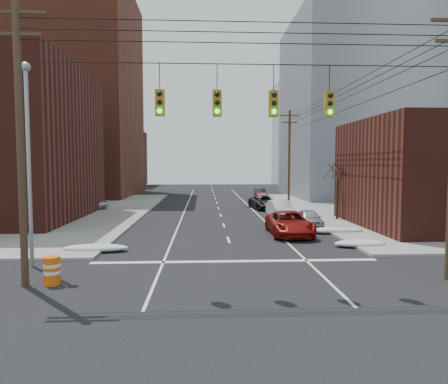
{
  "coord_description": "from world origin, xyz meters",
  "views": [
    {
      "loc": [
        -1.51,
        -12.64,
        4.76
      ],
      "look_at": [
        -0.27,
        12.21,
        3.0
      ],
      "focal_mm": 32.0,
      "sensor_mm": 36.0,
      "label": 1
    }
  ],
  "objects": [
    {
      "name": "ground",
      "position": [
        0.0,
        0.0,
        0.0
      ],
      "size": [
        160.0,
        160.0,
        0.0
      ],
      "primitive_type": "plane",
      "color": "black",
      "rests_on": "ground"
    },
    {
      "name": "building_brick_tall",
      "position": [
        -24.0,
        48.0,
        15.0
      ],
      "size": [
        24.0,
        20.0,
        30.0
      ],
      "primitive_type": "cube",
      "color": "brown",
      "rests_on": "ground"
    },
    {
      "name": "building_brick_far",
      "position": [
        -26.0,
        74.0,
        6.0
      ],
      "size": [
        22.0,
        18.0,
        12.0
      ],
      "primitive_type": "cube",
      "color": "#4B1B16",
      "rests_on": "ground"
    },
    {
      "name": "building_office",
      "position": [
        22.0,
        44.0,
        12.5
      ],
      "size": [
        22.0,
        20.0,
        25.0
      ],
      "primitive_type": "cube",
      "color": "gray",
      "rests_on": "ground"
    },
    {
      "name": "building_glass",
      "position": [
        24.0,
        70.0,
        11.0
      ],
      "size": [
        20.0,
        18.0,
        22.0
      ],
      "primitive_type": "cube",
      "color": "gray",
      "rests_on": "ground"
    },
    {
      "name": "utility_pole_left",
      "position": [
        -8.5,
        3.0,
        5.78
      ],
      "size": [
        2.2,
        0.28,
        11.0
      ],
      "color": "#473323",
      "rests_on": "ground"
    },
    {
      "name": "utility_pole_far",
      "position": [
        8.5,
        34.0,
        5.78
      ],
      "size": [
        2.2,
        0.28,
        11.0
      ],
      "color": "#473323",
      "rests_on": "ground"
    },
    {
      "name": "traffic_signals",
      "position": [
        0.1,
        2.97,
        7.17
      ],
      "size": [
        17.0,
        0.42,
        2.02
      ],
      "color": "black",
      "rests_on": "ground"
    },
    {
      "name": "street_light",
      "position": [
        -9.5,
        6.0,
        5.54
      ],
      "size": [
        0.44,
        0.44,
        9.32
      ],
      "color": "gray",
      "rests_on": "ground"
    },
    {
      "name": "bare_tree",
      "position": [
        9.59,
        20.0,
        2.32
      ],
      "size": [
        2.09,
        2.2,
        4.93
      ],
      "color": "black",
      "rests_on": "ground"
    },
    {
      "name": "snow_nw",
      "position": [
        -7.4,
        9.0,
        0.21
      ],
      "size": [
        3.5,
        1.08,
        0.42
      ],
      "primitive_type": "ellipsoid",
      "color": "silver",
      "rests_on": "ground"
    },
    {
      "name": "snow_ne",
      "position": [
        7.4,
        9.5,
        0.21
      ],
      "size": [
        3.0,
        1.08,
        0.42
      ],
      "primitive_type": "ellipsoid",
      "color": "silver",
      "rests_on": "ground"
    },
    {
      "name": "snow_east_far",
      "position": [
        7.4,
        14.0,
        0.21
      ],
      "size": [
        4.0,
        1.08,
        0.42
      ],
      "primitive_type": "ellipsoid",
      "color": "silver",
      "rests_on": "ground"
    },
    {
      "name": "red_pickup",
      "position": [
        4.17,
        13.56,
        0.79
      ],
      "size": [
        2.69,
        5.71,
        1.58
      ],
      "primitive_type": "imported",
      "rotation": [
        0.0,
        0.0,
        -0.01
      ],
      "color": "maroon",
      "rests_on": "ground"
    },
    {
      "name": "parked_car_a",
      "position": [
        6.4,
        16.88,
        0.66
      ],
      "size": [
        1.64,
        3.9,
        1.32
      ],
      "primitive_type": "imported",
      "rotation": [
        0.0,
        0.0,
        -0.02
      ],
      "color": "#B4B4B9",
      "rests_on": "ground"
    },
    {
      "name": "parked_car_b",
      "position": [
        5.19,
        22.08,
        0.76
      ],
      "size": [
        1.93,
        4.72,
        1.52
      ],
      "primitive_type": "imported",
      "rotation": [
        0.0,
        0.0,
        0.07
      ],
      "color": "silver",
      "rests_on": "ground"
    },
    {
      "name": "parked_car_c",
      "position": [
        4.8,
        28.82,
        0.73
      ],
      "size": [
        3.07,
        5.51,
        1.46
      ],
      "primitive_type": "imported",
      "rotation": [
        0.0,
        0.0,
        0.13
      ],
      "color": "black",
      "rests_on": "ground"
    },
    {
      "name": "parked_car_d",
      "position": [
        5.2,
        31.87,
        0.65
      ],
      "size": [
        2.31,
        4.68,
        1.31
      ],
      "primitive_type": "imported",
      "rotation": [
        0.0,
        0.0,
        -0.11
      ],
      "color": "#B7B7BC",
      "rests_on": "ground"
    },
    {
      "name": "parked_car_e",
      "position": [
        5.39,
        34.83,
        0.71
      ],
      "size": [
        1.86,
        4.24,
        1.42
      ],
      "primitive_type": "imported",
      "rotation": [
        0.0,
        0.0,
        0.05
      ],
      "color": "maroon",
      "rests_on": "ground"
    },
    {
      "name": "parked_car_f",
      "position": [
        6.4,
        43.26,
        0.65
      ],
      "size": [
        1.37,
        3.93,
        1.3
      ],
      "primitive_type": "imported",
      "rotation": [
        0.0,
        0.0,
        0.0
      ],
      "color": "black",
      "rests_on": "ground"
    },
    {
      "name": "lot_car_a",
      "position": [
        -14.61,
        22.64,
        0.8
      ],
      "size": [
        4.15,
        2.53,
        1.29
      ],
      "primitive_type": "imported",
      "rotation": [
        0.0,
        0.0,
        1.89
      ],
      "color": "white",
      "rests_on": "sidewalk_nw"
    },
    {
      "name": "lot_car_b",
      "position": [
        -13.53,
        28.85,
        0.77
      ],
      "size": [
        4.94,
        3.64,
        1.25
      ],
      "primitive_type": "imported",
      "rotation": [
        0.0,
        0.0,
        1.18
      ],
      "color": "silver",
      "rests_on": "sidewalk_nw"
    },
    {
      "name": "lot_car_d",
      "position": [
        -17.75,
        24.38,
        0.93
      ],
      "size": [
        4.79,
        2.56,
        1.55
      ],
      "primitive_type": "imported",
      "rotation": [
        0.0,
        0.0,
        1.4
      ],
      "color": "#BBBABF",
      "rests_on": "sidewalk_nw"
    },
    {
      "name": "construction_barrel",
      "position": [
        -7.51,
        3.12,
        0.58
      ],
      "size": [
        0.79,
        0.79,
        1.12
      ],
      "rotation": [
        0.0,
        0.0,
        0.27
      ],
      "color": "#E25A0B",
      "rests_on": "ground"
    }
  ]
}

